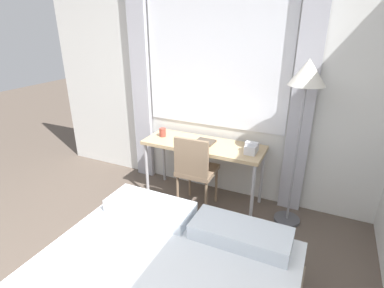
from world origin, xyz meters
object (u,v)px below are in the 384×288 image
Objects in this scene: desk at (203,148)px; desk_chair at (195,168)px; standing_lamp at (306,88)px; mug at (163,132)px; telephone at (252,148)px; book at (205,142)px.

desk is 0.28m from desk_chair.
standing_lamp reaches higher than mug.
standing_lamp is at bearing -0.42° from telephone.
standing_lamp is 9.33× the size of telephone.
mug is (-1.54, 0.03, -0.67)m from standing_lamp.
book is (-0.55, 0.04, -0.04)m from telephone.
telephone is (0.56, -0.02, 0.11)m from desk.
desk_chair is at bearing -87.94° from desk.
standing_lamp is 0.81m from telephone.
standing_lamp is 7.86× the size of book.
desk is 13.50× the size of mug.
standing_lamp is (1.00, 0.22, 0.92)m from desk_chair.
desk_chair is 0.34m from book.
mug is at bearing -177.71° from book.
desk_chair is at bearing -167.81° from standing_lamp.
desk_chair reaches higher than desk.
book is (0.01, 0.02, 0.07)m from desk.
telephone is (0.55, 0.22, 0.25)m from desk_chair.
desk is at bearing -0.31° from mug.
telephone is at bearing -1.97° from desk.
standing_lamp is at bearing -0.94° from mug.
standing_lamp is at bearing -1.28° from desk.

